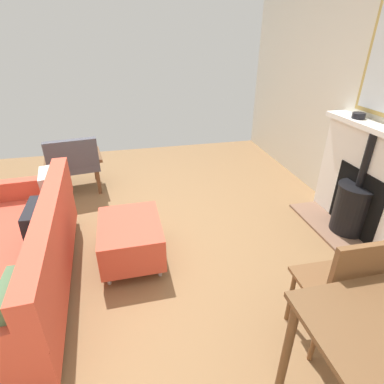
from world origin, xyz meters
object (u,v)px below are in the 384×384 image
Objects in this scene: fireplace at (364,190)px; mantel_bowl_near at (359,115)px; ottoman at (131,238)px; dining_chair_near_fireplace at (343,286)px; armchair_accent at (74,161)px; sofa at (22,257)px.

fireplace is 10.98× the size of mantel_bowl_near.
ottoman is 0.76× the size of dining_chair_near_fireplace.
mantel_bowl_near is at bearing -173.19° from ottoman.
armchair_accent is at bearing -23.24° from mantel_bowl_near.
sofa is at bearing 13.08° from ottoman.
sofa is (3.15, 0.47, -0.82)m from mantel_bowl_near.
fireplace is 2.32m from ottoman.
mantel_bowl_near reaches higher than dining_chair_near_fireplace.
sofa is at bearing 2.51° from fireplace.
fireplace is 1.99× the size of ottoman.
fireplace reaches higher than sofa.
dining_chair_near_fireplace reaches higher than armchair_accent.
mantel_bowl_near reaches higher than armchair_accent.
dining_chair_near_fireplace is (1.09, 1.12, 0.05)m from fireplace.
armchair_accent is (2.93, -1.26, -0.72)m from mantel_bowl_near.
dining_chair_near_fireplace is at bearing 53.11° from mantel_bowl_near.
mantel_bowl_near is (-0.01, -0.33, 0.67)m from fireplace.
fireplace is 3.15m from sofa.
mantel_bowl_near is at bearing 156.76° from armchair_accent.
fireplace is 3.33m from armchair_accent.
armchair_accent is (0.62, -1.54, 0.19)m from ottoman.
mantel_bowl_near is 0.16× the size of armchair_accent.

